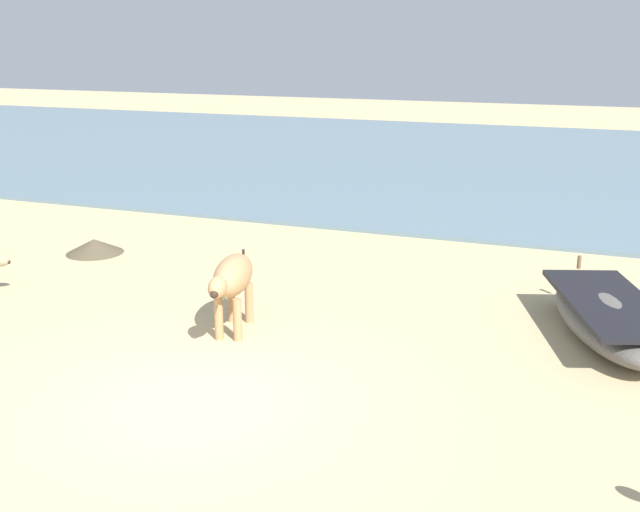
# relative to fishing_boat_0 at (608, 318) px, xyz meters

# --- Properties ---
(ground) EXTENTS (80.00, 80.00, 0.00)m
(ground) POSITION_rel_fishing_boat_0_xyz_m (-4.28, -3.58, -0.30)
(ground) COLOR tan
(sea_water) EXTENTS (60.00, 20.00, 0.08)m
(sea_water) POSITION_rel_fishing_boat_0_xyz_m (-4.28, 14.26, -0.26)
(sea_water) COLOR slate
(sea_water) RESTS_ON ground
(fishing_boat_0) EXTENTS (2.07, 3.29, 0.75)m
(fishing_boat_0) POSITION_rel_fishing_boat_0_xyz_m (0.00, 0.00, 0.00)
(fishing_boat_0) COLOR #5B5651
(fishing_boat_0) RESTS_ON ground
(cow_adult_tan) EXTENTS (0.72, 1.62, 1.07)m
(cow_adult_tan) POSITION_rel_fishing_boat_0_xyz_m (-4.83, -1.57, 0.47)
(cow_adult_tan) COLOR tan
(cow_adult_tan) RESTS_ON ground
(debris_pile_0) EXTENTS (1.46, 1.46, 0.27)m
(debris_pile_0) POSITION_rel_fishing_boat_0_xyz_m (-9.07, 1.04, -0.17)
(debris_pile_0) COLOR brown
(debris_pile_0) RESTS_ON ground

